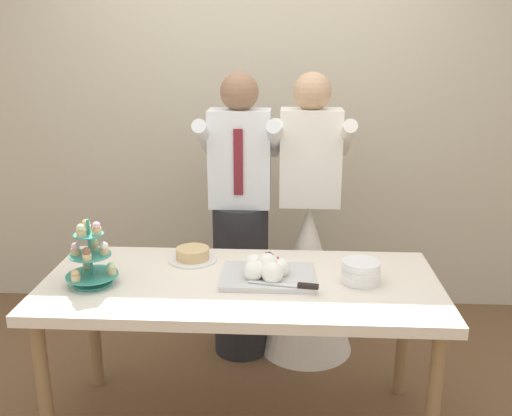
{
  "coord_description": "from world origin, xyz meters",
  "views": [
    {
      "loc": [
        0.2,
        -2.37,
        1.83
      ],
      "look_at": [
        0.06,
        0.15,
        1.07
      ],
      "focal_mm": 39.92,
      "sensor_mm": 36.0,
      "label": 1
    }
  ],
  "objects_px": {
    "main_cake_tray": "(267,271)",
    "person_bride": "(308,259)",
    "plate_stack": "(361,272)",
    "round_cake": "(193,255)",
    "person_groom": "(241,234)",
    "dessert_table": "(241,295)",
    "cupcake_stand": "(91,259)"
  },
  "relations": [
    {
      "from": "cupcake_stand",
      "to": "person_bride",
      "type": "distance_m",
      "value": 1.34
    },
    {
      "from": "person_groom",
      "to": "person_bride",
      "type": "relative_size",
      "value": 1.0
    },
    {
      "from": "dessert_table",
      "to": "person_bride",
      "type": "xyz_separation_m",
      "value": [
        0.33,
        0.77,
        -0.12
      ]
    },
    {
      "from": "cupcake_stand",
      "to": "round_cake",
      "type": "distance_m",
      "value": 0.51
    },
    {
      "from": "main_cake_tray",
      "to": "person_bride",
      "type": "bearing_deg",
      "value": 74.15
    },
    {
      "from": "cupcake_stand",
      "to": "round_cake",
      "type": "relative_size",
      "value": 1.27
    },
    {
      "from": "round_cake",
      "to": "person_bride",
      "type": "relative_size",
      "value": 0.14
    },
    {
      "from": "dessert_table",
      "to": "main_cake_tray",
      "type": "bearing_deg",
      "value": 8.03
    },
    {
      "from": "person_groom",
      "to": "main_cake_tray",
      "type": "bearing_deg",
      "value": -75.68
    },
    {
      "from": "main_cake_tray",
      "to": "round_cake",
      "type": "distance_m",
      "value": 0.43
    },
    {
      "from": "main_cake_tray",
      "to": "person_groom",
      "type": "height_order",
      "value": "person_groom"
    },
    {
      "from": "cupcake_stand",
      "to": "main_cake_tray",
      "type": "relative_size",
      "value": 0.7
    },
    {
      "from": "round_cake",
      "to": "cupcake_stand",
      "type": "bearing_deg",
      "value": -142.49
    },
    {
      "from": "plate_stack",
      "to": "round_cake",
      "type": "height_order",
      "value": "plate_stack"
    },
    {
      "from": "main_cake_tray",
      "to": "plate_stack",
      "type": "height_order",
      "value": "main_cake_tray"
    },
    {
      "from": "dessert_table",
      "to": "person_groom",
      "type": "height_order",
      "value": "person_groom"
    },
    {
      "from": "cupcake_stand",
      "to": "round_cake",
      "type": "xyz_separation_m",
      "value": [
        0.4,
        0.31,
        -0.09
      ]
    },
    {
      "from": "main_cake_tray",
      "to": "plate_stack",
      "type": "bearing_deg",
      "value": -0.77
    },
    {
      "from": "plate_stack",
      "to": "round_cake",
      "type": "distance_m",
      "value": 0.83
    },
    {
      "from": "round_cake",
      "to": "person_groom",
      "type": "distance_m",
      "value": 0.53
    },
    {
      "from": "plate_stack",
      "to": "person_bride",
      "type": "bearing_deg",
      "value": 105.32
    },
    {
      "from": "person_groom",
      "to": "person_bride",
      "type": "xyz_separation_m",
      "value": [
        0.39,
        0.05,
        -0.16
      ]
    },
    {
      "from": "plate_stack",
      "to": "round_cake",
      "type": "relative_size",
      "value": 0.75
    },
    {
      "from": "main_cake_tray",
      "to": "plate_stack",
      "type": "distance_m",
      "value": 0.42
    },
    {
      "from": "person_groom",
      "to": "round_cake",
      "type": "bearing_deg",
      "value": -111.93
    },
    {
      "from": "plate_stack",
      "to": "dessert_table",
      "type": "bearing_deg",
      "value": -178.8
    },
    {
      "from": "dessert_table",
      "to": "plate_stack",
      "type": "relative_size",
      "value": 10.06
    },
    {
      "from": "person_bride",
      "to": "dessert_table",
      "type": "bearing_deg",
      "value": -113.51
    },
    {
      "from": "cupcake_stand",
      "to": "main_cake_tray",
      "type": "distance_m",
      "value": 0.79
    },
    {
      "from": "main_cake_tray",
      "to": "round_cake",
      "type": "bearing_deg",
      "value": 150.37
    },
    {
      "from": "dessert_table",
      "to": "person_bride",
      "type": "distance_m",
      "value": 0.84
    },
    {
      "from": "main_cake_tray",
      "to": "dessert_table",
      "type": "bearing_deg",
      "value": -171.97
    }
  ]
}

